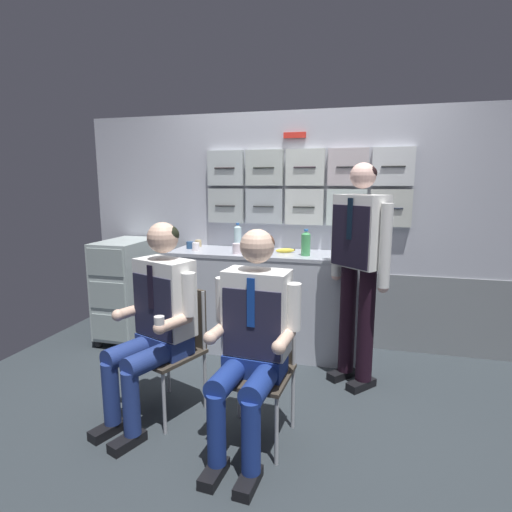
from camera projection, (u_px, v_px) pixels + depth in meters
The scene contains 16 objects.
ground at pixel (264, 419), 2.66m from camera, with size 4.80×4.80×0.04m, color #2B3237.
galley_bulkhead at pixel (299, 230), 3.77m from camera, with size 4.20×0.14×2.15m.
galley_counter at pixel (269, 301), 3.67m from camera, with size 1.78×0.53×0.91m.
service_trolley at pixel (127, 287), 3.91m from camera, with size 0.40×0.65×0.98m.
folding_chair_left at pixel (176, 336), 2.71m from camera, with size 0.52×0.52×0.82m.
crew_member_left at pixel (156, 314), 2.55m from camera, with size 0.56×0.70×1.27m.
folding_chair_right at pixel (261, 354), 2.43m from camera, with size 0.43×0.43×0.82m.
crew_member_right at pixel (252, 332), 2.25m from camera, with size 0.51×0.64×1.26m.
crew_member_standing at pixel (359, 257), 2.95m from camera, with size 0.42×0.41×1.65m.
sparkling_bottle_green at pixel (306, 243), 3.41m from camera, with size 0.08×0.08×0.22m.
water_bottle_tall at pixel (238, 237), 3.74m from camera, with size 0.07×0.07×0.24m.
paper_cup_blue at pixel (237, 248), 3.51m from camera, with size 0.07×0.07×0.09m.
paper_cup_tan at pixel (196, 246), 3.68m from camera, with size 0.07×0.07×0.07m.
coffee_cup_spare at pixel (190, 245), 3.78m from camera, with size 0.06×0.06×0.07m.
coffee_cup_white at pixel (198, 243), 3.91m from camera, with size 0.06×0.06×0.06m.
snack_banana at pixel (285, 251), 3.56m from camera, with size 0.17×0.10×0.04m.
Camera 1 is at (0.56, -2.36, 1.51)m, focal length 28.41 mm.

